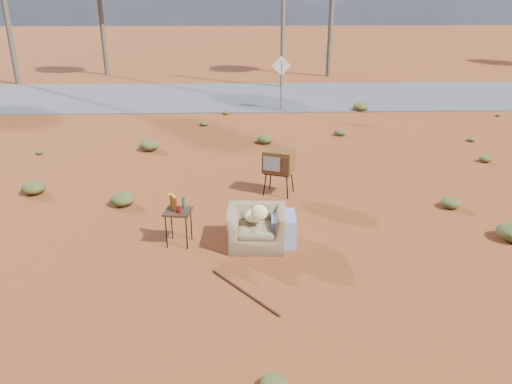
{
  "coord_description": "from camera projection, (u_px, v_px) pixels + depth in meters",
  "views": [
    {
      "loc": [
        -0.24,
        -8.35,
        4.5
      ],
      "look_at": [
        0.09,
        0.91,
        0.8
      ],
      "focal_mm": 35.0,
      "sensor_mm": 36.0,
      "label": 1
    }
  ],
  "objects": [
    {
      "name": "rusty_bar",
      "position": [
        244.0,
        292.0,
        8.04
      ],
      "size": [
        1.07,
        1.36,
        0.04
      ],
      "primitive_type": "cylinder",
      "rotation": [
        0.0,
        1.57,
        -0.91
      ],
      "color": "#4B1F14",
      "rests_on": "ground"
    },
    {
      "name": "armchair",
      "position": [
        262.0,
        223.0,
        9.46
      ],
      "size": [
        1.34,
        0.84,
        0.97
      ],
      "rotation": [
        0.0,
        0.0,
        -0.05
      ],
      "color": "olive",
      "rests_on": "ground"
    },
    {
      "name": "utility_pole_center",
      "position": [
        283.0,
        1.0,
        24.2
      ],
      "size": [
        1.4,
        0.2,
        8.0
      ],
      "color": "brown",
      "rests_on": "ground"
    },
    {
      "name": "highway",
      "position": [
        244.0,
        96.0,
        23.34
      ],
      "size": [
        140.0,
        7.0,
        0.04
      ],
      "primitive_type": "cube",
      "color": "#565659",
      "rests_on": "ground"
    },
    {
      "name": "side_table",
      "position": [
        176.0,
        209.0,
        9.4
      ],
      "size": [
        0.55,
        0.55,
        0.98
      ],
      "rotation": [
        0.0,
        0.0,
        -0.14
      ],
      "color": "#3A2615",
      "rests_on": "ground"
    },
    {
      "name": "scrub_patch",
      "position": [
        218.0,
        167.0,
        13.44
      ],
      "size": [
        17.49,
        8.07,
        0.33
      ],
      "color": "#515626",
      "rests_on": "ground"
    },
    {
      "name": "tv_unit",
      "position": [
        279.0,
        162.0,
        11.73
      ],
      "size": [
        0.83,
        0.75,
        1.09
      ],
      "rotation": [
        0.0,
        0.0,
        -0.38
      ],
      "color": "black",
      "rests_on": "ground"
    },
    {
      "name": "ground",
      "position": [
        253.0,
        249.0,
        9.43
      ],
      "size": [
        140.0,
        140.0,
        0.0
      ],
      "primitive_type": "plane",
      "color": "brown",
      "rests_on": "ground"
    },
    {
      "name": "road_sign",
      "position": [
        281.0,
        73.0,
        20.06
      ],
      "size": [
        0.78,
        0.06,
        2.19
      ],
      "color": "brown",
      "rests_on": "ground"
    }
  ]
}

